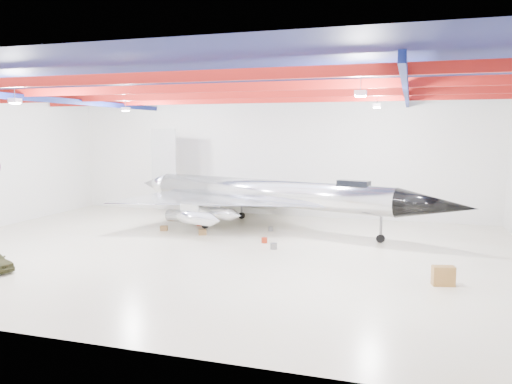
% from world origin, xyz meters
% --- Properties ---
extents(floor, '(40.00, 40.00, 0.00)m').
position_xyz_m(floor, '(0.00, 0.00, 0.00)').
color(floor, beige).
rests_on(floor, ground).
extents(wall_back, '(40.00, 0.00, 40.00)m').
position_xyz_m(wall_back, '(0.00, 15.00, 5.50)').
color(wall_back, silver).
rests_on(wall_back, floor).
extents(ceiling, '(40.00, 40.00, 0.00)m').
position_xyz_m(ceiling, '(0.00, 0.00, 11.00)').
color(ceiling, '#0A0F38').
rests_on(ceiling, wall_back).
extents(ceiling_structure, '(39.50, 29.50, 1.08)m').
position_xyz_m(ceiling_structure, '(0.00, 0.00, 10.32)').
color(ceiling_structure, maroon).
rests_on(ceiling_structure, ceiling).
extents(jet_aircraft, '(29.20, 20.91, 8.12)m').
position_xyz_m(jet_aircraft, '(1.29, 8.23, 2.66)').
color(jet_aircraft, silver).
rests_on(jet_aircraft, floor).
extents(desk, '(1.21, 0.79, 1.02)m').
position_xyz_m(desk, '(14.20, -3.56, 0.51)').
color(desk, brown).
rests_on(desk, floor).
extents(crate_ply, '(0.67, 0.59, 0.39)m').
position_xyz_m(crate_ply, '(-6.25, 4.99, 0.20)').
color(crate_ply, olive).
rests_on(crate_ply, floor).
extents(toolbox_red, '(0.56, 0.51, 0.32)m').
position_xyz_m(toolbox_red, '(-4.36, 7.83, 0.16)').
color(toolbox_red, maroon).
rests_on(toolbox_red, floor).
extents(engine_drum, '(0.61, 0.61, 0.42)m').
position_xyz_m(engine_drum, '(3.78, 1.54, 0.21)').
color(engine_drum, '#59595B').
rests_on(engine_drum, floor).
extents(crate_small, '(0.35, 0.28, 0.25)m').
position_xyz_m(crate_small, '(-5.01, 8.56, 0.12)').
color(crate_small, '#59595B').
rests_on(crate_small, floor).
extents(tool_chest, '(0.46, 0.46, 0.39)m').
position_xyz_m(tool_chest, '(2.64, 3.15, 0.19)').
color(tool_chest, maroon).
rests_on(tool_chest, floor).
extents(oil_barrel, '(0.75, 0.69, 0.42)m').
position_xyz_m(oil_barrel, '(-2.66, 4.41, 0.21)').
color(oil_barrel, olive).
rests_on(oil_barrel, floor).
extents(spares_box, '(0.44, 0.44, 0.34)m').
position_xyz_m(spares_box, '(1.92, 7.40, 0.17)').
color(spares_box, '#59595B').
rests_on(spares_box, floor).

